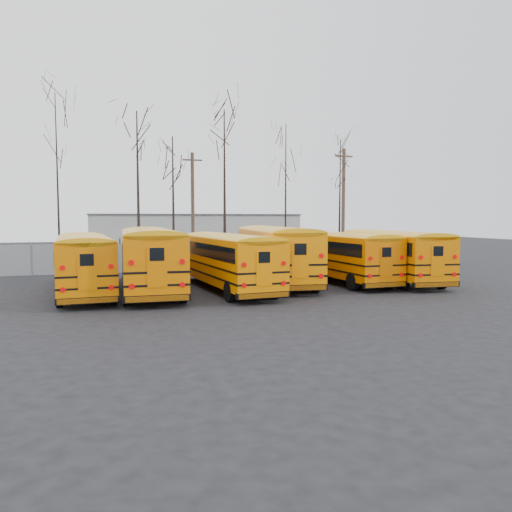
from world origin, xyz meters
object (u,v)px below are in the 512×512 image
object	(u,v)px
bus_c	(228,257)
utility_pole_left	(193,207)
bus_b	(150,254)
bus_f	(391,251)
utility_pole_right	(343,204)
bus_a	(84,259)
bus_d	(275,250)
bus_e	(340,252)

from	to	relation	value
bus_c	utility_pole_left	bearing A→B (deg)	81.51
bus_b	bus_f	xyz separation A→B (m)	(13.79, 0.12, -0.14)
utility_pole_right	utility_pole_left	bearing A→B (deg)	168.38
bus_a	utility_pole_left	xyz separation A→B (m)	(7.88, 14.93, 2.86)
bus_b	utility_pole_right	size ratio (longest dim) A/B	1.22
utility_pole_left	bus_d	bearing A→B (deg)	-82.46
bus_c	utility_pole_right	distance (m)	20.15
bus_a	bus_d	bearing A→B (deg)	2.63
bus_e	bus_a	bearing A→B (deg)	-179.88
bus_f	utility_pole_right	size ratio (longest dim) A/B	1.14
utility_pole_left	utility_pole_right	xyz separation A→B (m)	(12.80, -1.31, 0.33)
bus_e	utility_pole_right	distance (m)	14.99
bus_f	utility_pole_right	xyz separation A→B (m)	(3.78, 13.59, 3.17)
bus_a	bus_f	size ratio (longest dim) A/B	0.98
bus_c	bus_f	bearing A→B (deg)	-0.46
bus_c	bus_f	world-z (taller)	bus_f
bus_d	bus_c	bearing A→B (deg)	-143.37
bus_a	utility_pole_right	xyz separation A→B (m)	(20.68, 13.62, 3.19)
bus_e	utility_pole_left	distance (m)	15.78
bus_d	bus_f	distance (m)	6.89
bus_a	bus_c	world-z (taller)	bus_a
bus_c	bus_d	bearing A→B (deg)	25.52
bus_a	bus_e	world-z (taller)	bus_a
utility_pole_left	utility_pole_right	world-z (taller)	utility_pole_right
bus_b	bus_e	size ratio (longest dim) A/B	1.11
bus_c	bus_e	size ratio (longest dim) A/B	1.01
bus_b	bus_e	xyz separation A→B (m)	(10.79, 0.73, -0.19)
bus_b	bus_d	size ratio (longest dim) A/B	0.98
bus_e	utility_pole_left	bearing A→B (deg)	110.35
bus_f	utility_pole_left	distance (m)	17.66
bus_a	bus_d	distance (m)	10.16
bus_b	utility_pole_left	size ratio (longest dim) A/B	1.31
bus_c	utility_pole_left	size ratio (longest dim) A/B	1.20
bus_c	utility_pole_left	distance (m)	16.01
bus_c	bus_e	xyz separation A→B (m)	(6.95, 1.43, -0.01)
bus_c	bus_f	size ratio (longest dim) A/B	0.98
bus_a	bus_f	distance (m)	16.90
utility_pole_right	bus_f	bearing A→B (deg)	-111.29
utility_pole_right	bus_d	bearing A→B (deg)	-135.91
bus_b	bus_d	world-z (taller)	bus_d
utility_pole_left	bus_f	bearing A→B (deg)	-60.39
bus_a	bus_c	size ratio (longest dim) A/B	1.00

